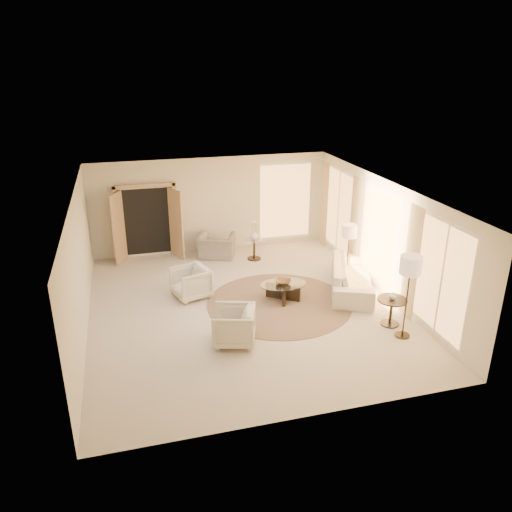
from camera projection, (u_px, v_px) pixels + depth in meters
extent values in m
cube|color=beige|center=(244.00, 308.00, 11.71)|extent=(7.00, 8.00, 0.02)
cube|color=white|center=(243.00, 191.00, 10.67)|extent=(7.00, 8.00, 0.02)
cube|color=beige|center=(211.00, 205.00, 14.77)|extent=(7.00, 0.04, 2.80)
cube|color=beige|center=(306.00, 343.00, 7.60)|extent=(7.00, 0.04, 2.80)
cube|color=beige|center=(80.00, 268.00, 10.33)|extent=(0.04, 8.00, 2.80)
cube|color=beige|center=(384.00, 238.00, 12.04)|extent=(0.04, 8.00, 2.80)
cube|color=tan|center=(147.00, 221.00, 14.33)|extent=(1.80, 0.12, 2.16)
cube|color=tan|center=(119.00, 228.00, 13.91)|extent=(0.35, 0.66, 2.00)
cube|color=tan|center=(176.00, 223.00, 14.30)|extent=(0.35, 0.66, 2.00)
cylinder|color=#463225|center=(279.00, 303.00, 11.89)|extent=(3.68, 3.68, 0.01)
imported|color=beige|center=(352.00, 276.00, 12.47)|extent=(1.86, 2.65, 0.72)
imported|color=beige|center=(191.00, 281.00, 12.07)|extent=(0.95, 0.98, 0.83)
imported|color=beige|center=(234.00, 324.00, 10.10)|extent=(0.98, 1.01, 0.85)
imported|color=gray|center=(216.00, 242.00, 14.49)|extent=(1.21, 0.99, 0.91)
cube|color=black|center=(283.00, 292.00, 12.02)|extent=(0.75, 0.55, 0.38)
cube|color=black|center=(283.00, 292.00, 12.02)|extent=(0.29, 0.85, 0.38)
cylinder|color=white|center=(283.00, 284.00, 11.93)|extent=(1.46, 1.46, 0.02)
cylinder|color=black|center=(390.00, 324.00, 10.95)|extent=(0.41, 0.41, 0.03)
cylinder|color=black|center=(391.00, 312.00, 10.85)|extent=(0.06, 0.06, 0.58)
cylinder|color=black|center=(392.00, 300.00, 10.74)|extent=(0.65, 0.65, 0.03)
cylinder|color=#302418|center=(254.00, 258.00, 14.51)|extent=(0.40, 0.40, 0.03)
cylinder|color=#302418|center=(254.00, 250.00, 14.41)|extent=(0.06, 0.06, 0.57)
cylinder|color=white|center=(254.00, 240.00, 14.30)|extent=(0.52, 0.52, 0.03)
cylinder|color=#302418|center=(346.00, 282.00, 13.00)|extent=(0.27, 0.27, 0.03)
cylinder|color=#302418|center=(347.00, 258.00, 12.76)|extent=(0.03, 0.03, 1.34)
cylinder|color=beige|center=(349.00, 231.00, 12.48)|extent=(0.38, 0.38, 0.33)
cylinder|color=#302418|center=(402.00, 335.00, 10.49)|extent=(0.31, 0.31, 0.03)
cylinder|color=#302418|center=(406.00, 303.00, 10.21)|extent=(0.03, 0.03, 1.53)
cylinder|color=beige|center=(411.00, 265.00, 9.89)|extent=(0.44, 0.44, 0.37)
imported|color=brown|center=(283.00, 282.00, 11.91)|extent=(0.48, 0.48, 0.09)
imported|color=silver|center=(393.00, 296.00, 10.70)|extent=(0.18, 0.18, 0.16)
imported|color=silver|center=(254.00, 235.00, 14.24)|extent=(0.30, 0.30, 0.27)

